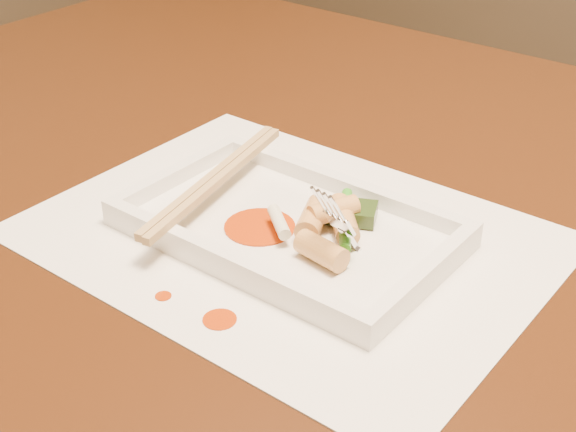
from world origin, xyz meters
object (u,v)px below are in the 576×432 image
Objects in this scene: placemat at (288,236)px; fork at (380,161)px; table at (378,314)px; plate_base at (288,231)px; chopstick_a at (211,178)px.

placemat is 0.11m from fork.
placemat reaches higher than table.
plate_base is at bearing -165.58° from fork.
fork is at bearing 14.42° from placemat.
fork is at bearing -66.93° from table.
chopstick_a is 1.51× the size of fork.
table is 10.00× the size of fork.
placemat is at bearing -165.58° from fork.
placemat is at bearing 0.00° from plate_base.
chopstick_a reaches higher than table.
plate_base reaches higher than placemat.
fork is (0.07, 0.02, 0.08)m from plate_base.
plate_base is 0.08m from chopstick_a.
plate_base is at bearing -122.64° from table.
table is at bearing 57.36° from placemat.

